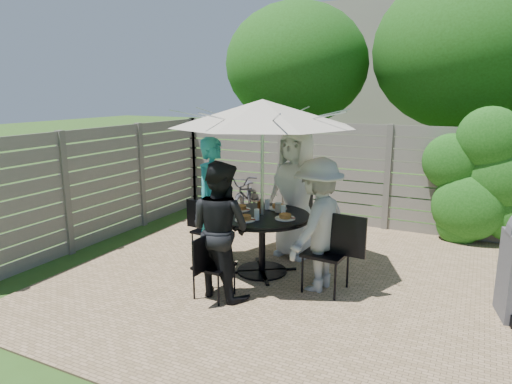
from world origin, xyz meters
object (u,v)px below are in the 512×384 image
at_px(coffee_cup, 278,208).
at_px(bicycle, 246,195).
at_px(chair_back, 300,237).
at_px(chair_left, 209,241).
at_px(glass_back, 267,204).
at_px(patio_table, 262,232).
at_px(syrup_jug, 261,207).
at_px(plate_right, 285,217).
at_px(chair_right, 327,268).
at_px(person_right, 318,225).
at_px(glass_front, 257,215).
at_px(person_front, 220,230).
at_px(plate_back, 278,207).
at_px(chair_front, 214,279).
at_px(umbrella, 262,113).
at_px(plate_left, 241,208).
at_px(plate_front, 245,219).
at_px(glass_right, 283,211).
at_px(person_left, 215,200).
at_px(person_back, 296,194).

relative_size(coffee_cup, bicycle, 0.07).
xyz_separation_m(chair_back, chair_left, (-1.12, -0.77, -0.00)).
bearing_deg(chair_left, glass_back, 11.95).
height_order(patio_table, chair_back, chair_back).
height_order(syrup_jug, bicycle, syrup_jug).
relative_size(plate_right, glass_back, 1.86).
distance_m(chair_back, chair_right, 1.37).
height_order(chair_right, person_right, person_right).
bearing_deg(chair_back, glass_front, 0.43).
height_order(glass_back, glass_front, same).
xyz_separation_m(chair_back, person_front, (-0.33, -1.76, 0.56)).
xyz_separation_m(plate_back, plate_right, (0.29, -0.42, 0.00)).
relative_size(person_front, person_right, 0.99).
distance_m(chair_front, syrup_jug, 1.21).
xyz_separation_m(umbrella, plate_left, (-0.35, 0.07, -1.29)).
xyz_separation_m(person_right, plate_front, (-0.88, -0.20, 0.02)).
bearing_deg(plate_right, chair_right, -10.44).
bearing_deg(glass_right, plate_left, 179.00).
relative_size(patio_table, coffee_cup, 12.15).
bearing_deg(person_front, plate_back, -90.00).
xyz_separation_m(chair_back, chair_right, (0.77, -1.12, 0.05)).
xyz_separation_m(chair_back, coffee_cup, (-0.04, -0.75, 0.63)).
relative_size(person_right, bicycle, 0.95).
distance_m(chair_back, plate_back, 0.84).
xyz_separation_m(umbrella, person_right, (0.82, -0.15, -1.31)).
distance_m(person_right, glass_right, 0.58).
xyz_separation_m(person_left, glass_back, (0.76, 0.12, -0.00)).
relative_size(chair_back, plate_left, 3.25).
relative_size(umbrella, person_front, 1.69).
relative_size(umbrella, person_right, 1.69).
xyz_separation_m(chair_front, person_front, (0.02, 0.13, 0.57)).
bearing_deg(person_right, patio_table, -90.00).
bearing_deg(glass_right, glass_back, 146.39).
height_order(person_left, plate_back, person_left).
distance_m(patio_table, glass_front, 0.42).
bearing_deg(person_back, bicycle, 147.11).
height_order(plate_back, plate_right, same).
bearing_deg(person_right, umbrella, -90.00).
xyz_separation_m(chair_front, plate_front, (0.11, 0.59, 0.60)).
relative_size(person_back, syrup_jug, 11.82).
xyz_separation_m(person_front, glass_right, (0.43, 0.87, 0.07)).
height_order(chair_front, glass_back, glass_back).
height_order(chair_left, glass_back, glass_back).
distance_m(chair_back, person_left, 1.42).
xyz_separation_m(person_right, plate_right, (-0.46, 0.09, 0.02)).
relative_size(person_back, glass_back, 13.51).
height_order(glass_back, glass_right, same).
bearing_deg(person_front, syrup_jug, -86.10).
bearing_deg(chair_right, person_left, -5.83).
distance_m(chair_front, plate_back, 1.45).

